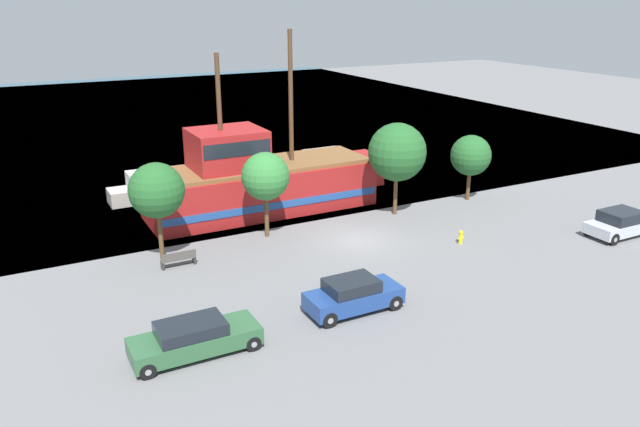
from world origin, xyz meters
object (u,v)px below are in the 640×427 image
object	(u,v)px
moored_boat_dockside	(151,189)
parked_car_curb_front	(353,295)
parked_car_curb_mid	(621,223)
fire_hydrant	(461,236)
bench_promenade_east	(179,259)
moored_boat_outer	(328,161)
parked_car_curb_rear	(194,338)
pirate_ship	(258,181)

from	to	relation	value
moored_boat_dockside	parked_car_curb_front	size ratio (longest dim) A/B	1.35
parked_car_curb_mid	fire_hydrant	bearing A→B (deg)	159.74
fire_hydrant	bench_promenade_east	world-z (taller)	bench_promenade_east
moored_boat_dockside	moored_boat_outer	world-z (taller)	moored_boat_dockside
parked_car_curb_mid	moored_boat_dockside	bearing A→B (deg)	139.03
parked_car_curb_front	parked_car_curb_mid	bearing A→B (deg)	2.26
bench_promenade_east	parked_car_curb_mid	bearing A→B (deg)	-17.49
parked_car_curb_front	moored_boat_dockside	bearing A→B (deg)	101.22
parked_car_curb_rear	parked_car_curb_mid	bearing A→B (deg)	2.02
moored_boat_dockside	bench_promenade_east	size ratio (longest dim) A/B	3.27
parked_car_curb_rear	fire_hydrant	bearing A→B (deg)	14.27
pirate_ship	parked_car_curb_front	size ratio (longest dim) A/B	3.71
fire_hydrant	bench_promenade_east	size ratio (longest dim) A/B	0.44
moored_boat_dockside	parked_car_curb_rear	distance (m)	20.46
pirate_ship	fire_hydrant	world-z (taller)	pirate_ship
moored_boat_outer	moored_boat_dockside	bearing A→B (deg)	-174.16
moored_boat_outer	fire_hydrant	bearing A→B (deg)	-93.66
moored_boat_outer	bench_promenade_east	distance (m)	20.73
moored_boat_outer	parked_car_curb_rear	bearing A→B (deg)	-129.07
pirate_ship	moored_boat_dockside	bearing A→B (deg)	135.06
parked_car_curb_rear	bench_promenade_east	xyz separation A→B (m)	(1.72, 8.36, -0.25)
moored_boat_dockside	fire_hydrant	world-z (taller)	moored_boat_dockside
bench_promenade_east	moored_boat_dockside	bearing A→B (deg)	83.02
moored_boat_dockside	bench_promenade_east	bearing A→B (deg)	-96.98
moored_boat_dockside	parked_car_curb_rear	bearing A→B (deg)	-98.92
parked_car_curb_rear	fire_hydrant	xyz separation A→B (m)	(16.48, 4.19, -0.28)
moored_boat_outer	parked_car_curb_mid	bearing A→B (deg)	-69.42
pirate_ship	parked_car_curb_rear	distance (m)	17.11
parked_car_curb_front	parked_car_curb_mid	size ratio (longest dim) A/B	0.99
moored_boat_dockside	bench_promenade_east	world-z (taller)	moored_boat_dockside
parked_car_curb_mid	bench_promenade_east	world-z (taller)	parked_car_curb_mid
parked_car_curb_rear	bench_promenade_east	size ratio (longest dim) A/B	2.81
moored_boat_dockside	parked_car_curb_front	bearing A→B (deg)	-78.78
parked_car_curb_front	parked_car_curb_rear	bearing A→B (deg)	-178.60
pirate_ship	bench_promenade_east	xyz separation A→B (m)	(-7.02, -6.29, -1.56)
bench_promenade_east	moored_boat_outer	bearing A→B (deg)	39.99
parked_car_curb_front	parked_car_curb_rear	xyz separation A→B (m)	(-7.14, -0.17, -0.06)
parked_car_curb_front	parked_car_curb_rear	distance (m)	7.14
parked_car_curb_front	moored_boat_outer	bearing A→B (deg)	64.06
moored_boat_dockside	bench_promenade_east	xyz separation A→B (m)	(-1.45, -11.85, -0.32)
parked_car_curb_mid	parked_car_curb_rear	bearing A→B (deg)	-177.98
parked_car_curb_mid	parked_car_curb_rear	size ratio (longest dim) A/B	0.87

